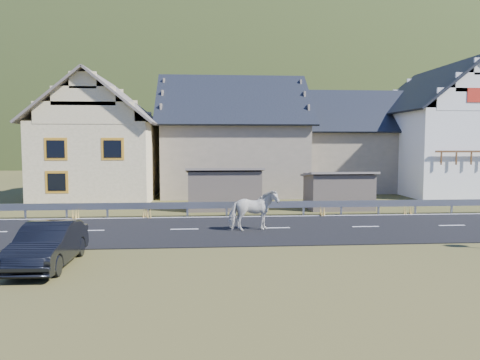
{
  "coord_description": "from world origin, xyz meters",
  "views": [
    {
      "loc": [
        -3.15,
        -20.04,
        3.76
      ],
      "look_at": [
        -1.48,
        1.5,
        2.04
      ],
      "focal_mm": 35.0,
      "sensor_mm": 36.0,
      "label": 1
    }
  ],
  "objects": [
    {
      "name": "car",
      "position": [
        -7.9,
        -5.61,
        0.67
      ],
      "size": [
        1.46,
        4.07,
        1.34
      ],
      "primitive_type": "imported",
      "rotation": [
        0.0,
        0.0,
        -0.01
      ],
      "color": "black",
      "rests_on": "ground"
    },
    {
      "name": "shed_left",
      "position": [
        -2.0,
        6.5,
        1.1
      ],
      "size": [
        4.3,
        3.3,
        2.4
      ],
      "primitive_type": "cube",
      "color": "#65594C",
      "rests_on": "ground"
    },
    {
      "name": "road",
      "position": [
        0.0,
        0.0,
        0.02
      ],
      "size": [
        60.0,
        7.0,
        0.04
      ],
      "primitive_type": "cube",
      "color": "black",
      "rests_on": "ground"
    },
    {
      "name": "guardrail",
      "position": [
        -0.0,
        3.68,
        0.56
      ],
      "size": [
        28.1,
        0.09,
        0.75
      ],
      "color": "#93969B",
      "rests_on": "ground"
    },
    {
      "name": "house_cream",
      "position": [
        -10.0,
        12.0,
        4.36
      ],
      "size": [
        7.8,
        9.8,
        8.3
      ],
      "color": "#FFE7B2",
      "rests_on": "ground"
    },
    {
      "name": "house_stone_a",
      "position": [
        -1.0,
        15.0,
        4.63
      ],
      "size": [
        10.8,
        9.8,
        8.9
      ],
      "color": "gray",
      "rests_on": "ground"
    },
    {
      "name": "house_stone_b",
      "position": [
        9.0,
        17.0,
        4.24
      ],
      "size": [
        9.8,
        8.8,
        8.1
      ],
      "color": "gray",
      "rests_on": "ground"
    },
    {
      "name": "ground",
      "position": [
        0.0,
        0.0,
        0.0
      ],
      "size": [
        160.0,
        160.0,
        0.0
      ],
      "primitive_type": "plane",
      "color": "#373D19",
      "rests_on": "ground"
    },
    {
      "name": "horse",
      "position": [
        -1.06,
        -0.49,
        0.9
      ],
      "size": [
        1.3,
        2.18,
        1.72
      ],
      "primitive_type": "imported",
      "rotation": [
        0.0,
        0.0,
        1.76
      ],
      "color": "silver",
      "rests_on": "road"
    },
    {
      "name": "conifer_patch",
      "position": [
        -55.0,
        110.0,
        6.0
      ],
      "size": [
        76.0,
        50.0,
        28.0
      ],
      "primitive_type": "ellipsoid",
      "color": "black",
      "rests_on": "ground"
    },
    {
      "name": "mountain",
      "position": [
        5.0,
        180.0,
        -20.0
      ],
      "size": [
        440.0,
        280.0,
        260.0
      ],
      "primitive_type": "ellipsoid",
      "color": "#253615",
      "rests_on": "ground"
    },
    {
      "name": "house_white",
      "position": [
        15.0,
        14.0,
        5.06
      ],
      "size": [
        8.8,
        10.8,
        9.7
      ],
      "color": "white",
      "rests_on": "ground"
    },
    {
      "name": "shed_right",
      "position": [
        4.5,
        6.0,
        1.0
      ],
      "size": [
        3.8,
        2.9,
        2.2
      ],
      "primitive_type": "cube",
      "color": "#65594C",
      "rests_on": "ground"
    },
    {
      "name": "lane_markings",
      "position": [
        0.0,
        0.0,
        0.04
      ],
      "size": [
        60.0,
        6.6,
        0.01
      ],
      "primitive_type": "cube",
      "color": "silver",
      "rests_on": "road"
    }
  ]
}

